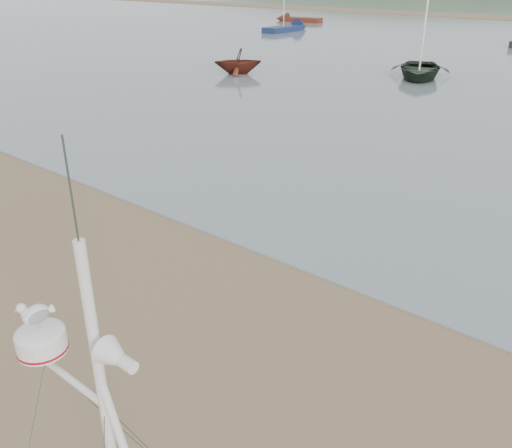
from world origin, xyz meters
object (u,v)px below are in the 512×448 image
Objects in this scene: boat_dark at (424,34)px; boat_red at (238,50)px; sailboat_blue_near at (293,28)px; dinghy_red_far at (292,19)px.

boat_dark is 1.73× the size of boat_red.
boat_red is at bearing -61.07° from sailboat_blue_near.
boat_dark reaches higher than dinghy_red_far.
boat_dark is 10.12m from boat_red.
sailboat_blue_near is at bearing -53.21° from dinghy_red_far.
boat_red is 0.45× the size of dinghy_red_far.
dinghy_red_far is at bearing 115.95° from boat_dark.
sailboat_blue_near reaches higher than boat_red.
boat_red is (-8.57, -5.30, -0.97)m from boat_dark.
boat_red is 34.77m from dinghy_red_far.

